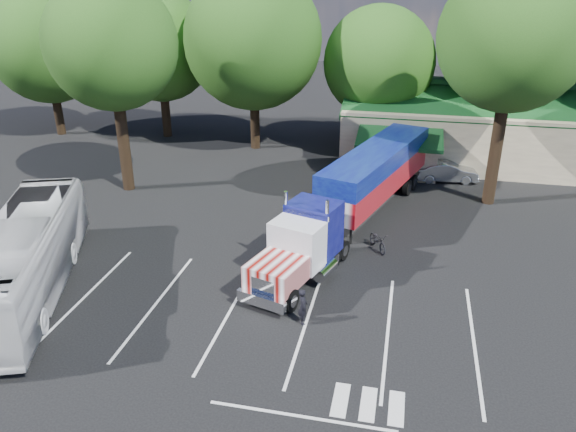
% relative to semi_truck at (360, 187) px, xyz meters
% --- Properties ---
extents(ground, '(120.00, 120.00, 0.00)m').
position_rel_semi_truck_xyz_m(ground, '(-4.24, -3.77, -2.17)').
color(ground, black).
rests_on(ground, ground).
extents(event_hall, '(24.20, 14.12, 5.55)m').
position_rel_semi_truck_xyz_m(event_hall, '(9.50, 14.04, 0.04)').
color(event_hall, beige).
rests_on(event_hall, ground).
extents(tree_row_a, '(9.00, 9.00, 11.68)m').
position_rel_semi_truck_xyz_m(tree_row_a, '(-26.24, 12.73, 4.99)').
color(tree_row_a, black).
rests_on(tree_row_a, ground).
extents(tree_row_b, '(8.40, 8.40, 11.35)m').
position_rel_semi_truck_xyz_m(tree_row_b, '(-17.24, 14.03, 4.97)').
color(tree_row_b, black).
rests_on(tree_row_b, ground).
extents(tree_row_c, '(10.00, 10.00, 13.05)m').
position_rel_semi_truck_xyz_m(tree_row_c, '(-9.24, 12.43, 5.87)').
color(tree_row_c, black).
rests_on(tree_row_c, ground).
extents(tree_row_d, '(8.00, 8.00, 10.60)m').
position_rel_semi_truck_xyz_m(tree_row_d, '(-0.24, 13.73, 4.42)').
color(tree_row_d, black).
rests_on(tree_row_d, ground).
extents(tree_row_e, '(9.60, 9.60, 12.90)m').
position_rel_semi_truck_xyz_m(tree_row_e, '(8.76, 14.23, 5.92)').
color(tree_row_e, black).
rests_on(tree_row_e, ground).
extents(tree_near_left, '(7.60, 7.60, 12.65)m').
position_rel_semi_truck_xyz_m(tree_near_left, '(-14.74, 2.23, 6.64)').
color(tree_near_left, black).
rests_on(tree_near_left, ground).
extents(tree_near_right, '(8.00, 8.00, 13.50)m').
position_rel_semi_truck_xyz_m(tree_near_right, '(7.26, 4.73, 7.29)').
color(tree_near_right, black).
rests_on(tree_near_right, ground).
extents(semi_truck, '(7.54, 18.13, 3.83)m').
position_rel_semi_truck_xyz_m(semi_truck, '(0.00, 0.00, 0.00)').
color(semi_truck, black).
rests_on(semi_truck, ground).
extents(woman, '(0.51, 0.63, 1.51)m').
position_rel_semi_truck_xyz_m(woman, '(-1.17, -9.77, -1.41)').
color(woman, black).
rests_on(woman, ground).
extents(bicycle, '(1.39, 1.87, 0.94)m').
position_rel_semi_truck_xyz_m(bicycle, '(1.26, -2.77, -1.70)').
color(bicycle, black).
rests_on(bicycle, ground).
extents(tour_bus, '(6.95, 12.39, 3.39)m').
position_rel_semi_truck_xyz_m(tour_bus, '(-13.11, -10.02, -0.47)').
color(tour_bus, silver).
rests_on(tour_bus, ground).
extents(silver_sedan, '(4.13, 1.94, 1.31)m').
position_rel_semi_truck_xyz_m(silver_sedan, '(4.95, 7.95, -1.51)').
color(silver_sedan, '#9DA0A5').
rests_on(silver_sedan, ground).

